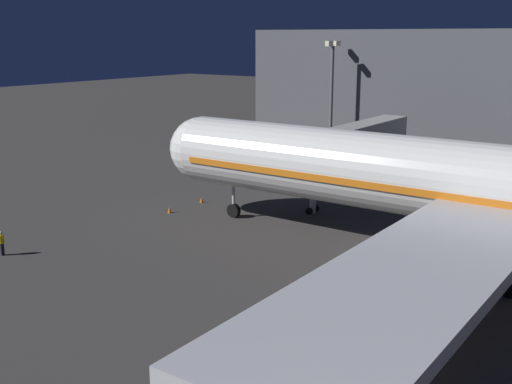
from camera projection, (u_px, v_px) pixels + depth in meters
The scene contains 6 objects.
ground_plane at pixel (393, 249), 46.59m from camera, with size 320.00×320.00×0.00m, color #383533.
jet_bridge at pixel (345, 141), 59.47m from camera, with size 20.23×3.40×7.20m.
apron_floodlight_mast at pixel (332, 92), 75.59m from camera, with size 2.90×0.50×14.73m.
ground_crew_near_nose_gear at pixel (2, 242), 45.14m from camera, with size 0.40×0.40×1.78m.
traffic_cone_nose_port at pixel (202, 200), 59.67m from camera, with size 0.36×0.36×0.55m, color orange.
traffic_cone_nose_starboard at pixel (170, 210), 56.19m from camera, with size 0.36×0.36×0.55m, color orange.
Camera 1 is at (41.93, 17.29, 15.31)m, focal length 44.38 mm.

